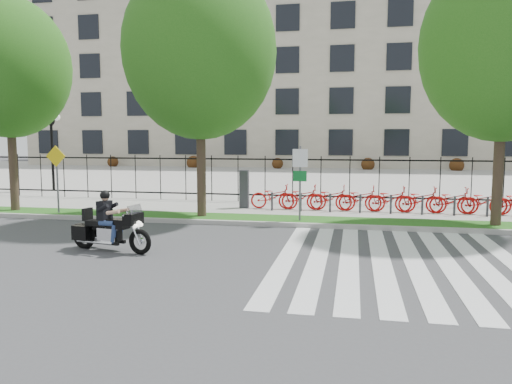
# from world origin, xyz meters

# --- Properties ---
(ground) EXTENTS (120.00, 120.00, 0.00)m
(ground) POSITION_xyz_m (0.00, 0.00, 0.00)
(ground) COLOR #3E3D40
(ground) RESTS_ON ground
(curb) EXTENTS (60.00, 0.20, 0.15)m
(curb) POSITION_xyz_m (0.00, 4.10, 0.07)
(curb) COLOR #9B9992
(curb) RESTS_ON ground
(grass_verge) EXTENTS (60.00, 1.50, 0.15)m
(grass_verge) POSITION_xyz_m (0.00, 4.95, 0.07)
(grass_verge) COLOR #1C5816
(grass_verge) RESTS_ON ground
(sidewalk) EXTENTS (60.00, 3.50, 0.15)m
(sidewalk) POSITION_xyz_m (0.00, 7.45, 0.07)
(sidewalk) COLOR #ACA8A1
(sidewalk) RESTS_ON ground
(plaza) EXTENTS (80.00, 34.00, 0.10)m
(plaza) POSITION_xyz_m (0.00, 25.00, 0.05)
(plaza) COLOR #ACA8A1
(plaza) RESTS_ON ground
(crosswalk_stripes) EXTENTS (5.70, 8.00, 0.01)m
(crosswalk_stripes) POSITION_xyz_m (4.83, 0.00, 0.01)
(crosswalk_stripes) COLOR silver
(crosswalk_stripes) RESTS_ON ground
(iron_fence) EXTENTS (30.00, 0.06, 2.00)m
(iron_fence) POSITION_xyz_m (0.00, 9.20, 1.15)
(iron_fence) COLOR black
(iron_fence) RESTS_ON sidewalk
(office_building) EXTENTS (60.00, 21.90, 20.15)m
(office_building) POSITION_xyz_m (0.00, 44.92, 9.97)
(office_building) COLOR #A49A84
(office_building) RESTS_ON ground
(lamp_post_left) EXTENTS (1.06, 0.70, 4.25)m
(lamp_post_left) POSITION_xyz_m (-12.00, 12.00, 3.21)
(lamp_post_left) COLOR black
(lamp_post_left) RESTS_ON ground
(lamp_post_right) EXTENTS (1.06, 0.70, 4.25)m
(lamp_post_right) POSITION_xyz_m (10.00, 12.00, 3.21)
(lamp_post_right) COLOR black
(lamp_post_right) RESTS_ON ground
(street_tree_0) EXTENTS (4.57, 4.57, 8.02)m
(street_tree_0) POSITION_xyz_m (-9.04, 4.95, 5.52)
(street_tree_0) COLOR #31251B
(street_tree_0) RESTS_ON grass_verge
(street_tree_1) EXTENTS (5.33, 5.33, 8.83)m
(street_tree_1) POSITION_xyz_m (-1.54, 4.95, 5.90)
(street_tree_1) COLOR #31251B
(street_tree_1) RESTS_ON grass_verge
(street_tree_2) EXTENTS (5.14, 5.14, 8.54)m
(street_tree_2) POSITION_xyz_m (8.25, 4.95, 5.73)
(street_tree_2) COLOR #31251B
(street_tree_2) RESTS_ON grass_verge
(bike_share_station) EXTENTS (11.10, 0.86, 1.50)m
(bike_share_station) POSITION_xyz_m (5.05, 7.20, 0.64)
(bike_share_station) COLOR #2D2D33
(bike_share_station) RESTS_ON sidewalk
(sign_pole_regulatory) EXTENTS (0.50, 0.09, 2.50)m
(sign_pole_regulatory) POSITION_xyz_m (2.01, 4.58, 1.74)
(sign_pole_regulatory) COLOR #59595B
(sign_pole_regulatory) RESTS_ON grass_verge
(sign_pole_warning) EXTENTS (0.78, 0.09, 2.49)m
(sign_pole_warning) POSITION_xyz_m (-6.97, 4.58, 1.74)
(sign_pole_warning) COLOR #59595B
(sign_pole_warning) RESTS_ON grass_verge
(motorcycle_rider) EXTENTS (2.43, 0.99, 1.90)m
(motorcycle_rider) POSITION_xyz_m (-2.37, -0.26, 0.63)
(motorcycle_rider) COLOR black
(motorcycle_rider) RESTS_ON ground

